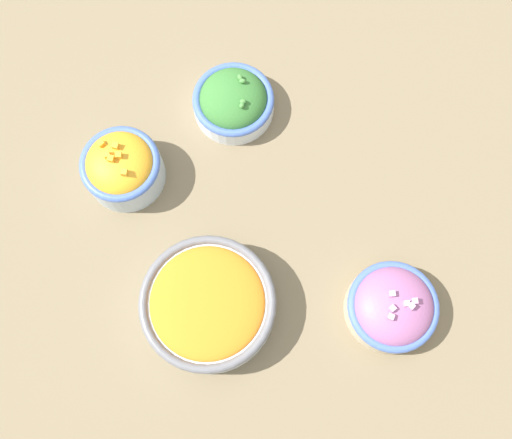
{
  "coord_description": "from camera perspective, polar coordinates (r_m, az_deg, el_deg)",
  "views": [
    {
      "loc": [
        0.17,
        -0.12,
        0.79
      ],
      "look_at": [
        0.0,
        0.0,
        0.03
      ],
      "focal_mm": 40.0,
      "sensor_mm": 36.0,
      "label": 1
    }
  ],
  "objects": [
    {
      "name": "bowl_squash",
      "position": [
        0.83,
        -13.26,
        5.12
      ],
      "size": [
        0.11,
        0.11,
        0.08
      ],
      "color": "#B2C1CC",
      "rests_on": "ground_plane"
    },
    {
      "name": "bowl_red_onion",
      "position": [
        0.79,
        13.46,
        -8.5
      ],
      "size": [
        0.12,
        0.12,
        0.07
      ],
      "color": "beige",
      "rests_on": "ground_plane"
    },
    {
      "name": "bowl_broccoli",
      "position": [
        0.86,
        -2.27,
        11.74
      ],
      "size": [
        0.12,
        0.12,
        0.06
      ],
      "color": "silver",
      "rests_on": "ground_plane"
    },
    {
      "name": "ground_plane",
      "position": [
        0.82,
        0.0,
        -0.56
      ],
      "size": [
        3.0,
        3.0,
        0.0
      ],
      "primitive_type": "plane",
      "color": "#75664C"
    },
    {
      "name": "bowl_carrots",
      "position": [
        0.76,
        -4.79,
        -8.42
      ],
      "size": [
        0.18,
        0.18,
        0.06
      ],
      "color": "#B2C1CC",
      "rests_on": "ground_plane"
    }
  ]
}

